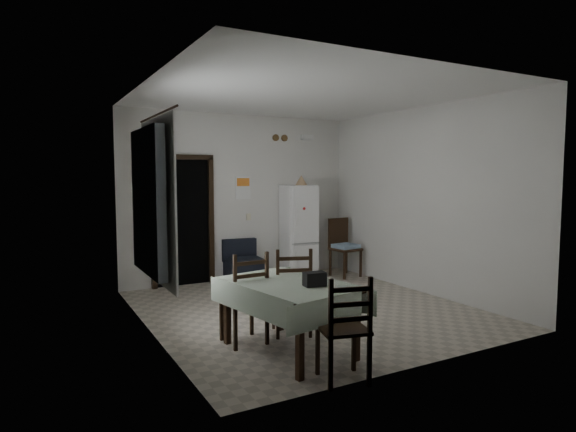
{
  "coord_description": "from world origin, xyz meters",
  "views": [
    {
      "loc": [
        -3.35,
        -5.58,
        1.84
      ],
      "look_at": [
        0.0,
        0.5,
        1.25
      ],
      "focal_mm": 30.0,
      "sensor_mm": 36.0,
      "label": 1
    }
  ],
  "objects_px": {
    "navy_seat": "(244,261)",
    "dining_chair_far_right": "(292,290)",
    "dining_chair_far_left": "(244,297)",
    "dining_chair_near_head": "(343,328)",
    "fridge": "(298,231)",
    "corner_chair": "(346,248)",
    "dining_table": "(289,317)"
  },
  "relations": [
    {
      "from": "navy_seat",
      "to": "dining_chair_far_right",
      "type": "xyz_separation_m",
      "value": [
        -0.6,
        -2.73,
        0.14
      ]
    },
    {
      "from": "dining_chair_far_left",
      "to": "dining_chair_far_right",
      "type": "relative_size",
      "value": 1.0
    },
    {
      "from": "dining_chair_far_left",
      "to": "dining_chair_near_head",
      "type": "bearing_deg",
      "value": 103.86
    },
    {
      "from": "fridge",
      "to": "dining_chair_far_right",
      "type": "xyz_separation_m",
      "value": [
        -1.66,
        -2.73,
        -0.32
      ]
    },
    {
      "from": "corner_chair",
      "to": "dining_chair_near_head",
      "type": "relative_size",
      "value": 1.08
    },
    {
      "from": "dining_chair_far_left",
      "to": "dining_chair_far_right",
      "type": "xyz_separation_m",
      "value": [
        0.61,
        0.02,
        -0.0
      ]
    },
    {
      "from": "navy_seat",
      "to": "dining_chair_near_head",
      "type": "height_order",
      "value": "dining_chair_near_head"
    },
    {
      "from": "dining_table",
      "to": "navy_seat",
      "type": "bearing_deg",
      "value": 63.97
    },
    {
      "from": "dining_chair_far_left",
      "to": "dining_chair_far_right",
      "type": "bearing_deg",
      "value": -179.78
    },
    {
      "from": "corner_chair",
      "to": "dining_table",
      "type": "distance_m",
      "value": 3.92
    },
    {
      "from": "corner_chair",
      "to": "dining_table",
      "type": "relative_size",
      "value": 0.74
    },
    {
      "from": "fridge",
      "to": "navy_seat",
      "type": "relative_size",
      "value": 2.28
    },
    {
      "from": "dining_chair_far_left",
      "to": "dining_chair_near_head",
      "type": "height_order",
      "value": "dining_chair_far_left"
    },
    {
      "from": "fridge",
      "to": "corner_chair",
      "type": "xyz_separation_m",
      "value": [
        0.76,
        -0.43,
        -0.3
      ]
    },
    {
      "from": "dining_chair_far_left",
      "to": "dining_chair_near_head",
      "type": "relative_size",
      "value": 1.05
    },
    {
      "from": "dining_chair_far_right",
      "to": "dining_chair_far_left",
      "type": "bearing_deg",
      "value": 22.15
    },
    {
      "from": "dining_table",
      "to": "dining_chair_far_left",
      "type": "bearing_deg",
      "value": 111.22
    },
    {
      "from": "navy_seat",
      "to": "dining_chair_far_right",
      "type": "height_order",
      "value": "dining_chair_far_right"
    },
    {
      "from": "dining_table",
      "to": "dining_chair_far_left",
      "type": "relative_size",
      "value": 1.39
    },
    {
      "from": "dining_table",
      "to": "dining_chair_far_right",
      "type": "bearing_deg",
      "value": 47.63
    },
    {
      "from": "navy_seat",
      "to": "corner_chair",
      "type": "distance_m",
      "value": 1.87
    },
    {
      "from": "navy_seat",
      "to": "dining_chair_near_head",
      "type": "xyz_separation_m",
      "value": [
        -0.83,
        -4.09,
        0.12
      ]
    },
    {
      "from": "navy_seat",
      "to": "dining_chair_far_right",
      "type": "relative_size",
      "value": 0.72
    },
    {
      "from": "dining_table",
      "to": "dining_chair_far_right",
      "type": "xyz_separation_m",
      "value": [
        0.32,
        0.51,
        0.14
      ]
    },
    {
      "from": "dining_table",
      "to": "dining_chair_far_right",
      "type": "relative_size",
      "value": 1.39
    },
    {
      "from": "dining_chair_far_right",
      "to": "dining_chair_near_head",
      "type": "distance_m",
      "value": 1.38
    },
    {
      "from": "navy_seat",
      "to": "dining_table",
      "type": "height_order",
      "value": "dining_table"
    },
    {
      "from": "corner_chair",
      "to": "dining_chair_far_right",
      "type": "xyz_separation_m",
      "value": [
        -2.41,
        -2.3,
        -0.02
      ]
    },
    {
      "from": "dining_chair_far_right",
      "to": "dining_table",
      "type": "bearing_deg",
      "value": 77.92
    },
    {
      "from": "corner_chair",
      "to": "dining_chair_far_left",
      "type": "distance_m",
      "value": 3.82
    },
    {
      "from": "fridge",
      "to": "corner_chair",
      "type": "bearing_deg",
      "value": -22.69
    },
    {
      "from": "dining_table",
      "to": "dining_chair_far_right",
      "type": "height_order",
      "value": "dining_chair_far_right"
    }
  ]
}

